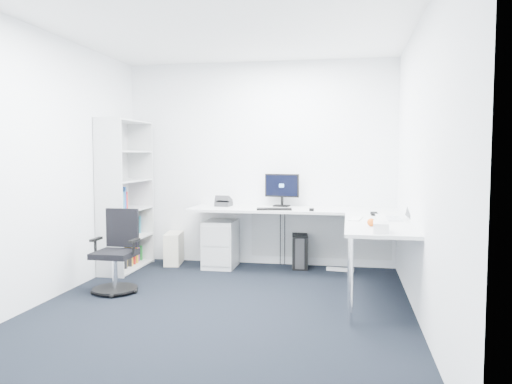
% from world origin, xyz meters
% --- Properties ---
extents(ground, '(4.20, 4.20, 0.00)m').
position_xyz_m(ground, '(0.00, 0.00, 0.00)').
color(ground, black).
extents(ceiling, '(4.20, 4.20, 0.00)m').
position_xyz_m(ceiling, '(0.00, 0.00, 2.70)').
color(ceiling, white).
extents(wall_back, '(3.60, 0.02, 2.70)m').
position_xyz_m(wall_back, '(0.00, 2.10, 1.35)').
color(wall_back, white).
rests_on(wall_back, ground).
extents(wall_front, '(3.60, 0.02, 2.70)m').
position_xyz_m(wall_front, '(0.00, -2.10, 1.35)').
color(wall_front, white).
rests_on(wall_front, ground).
extents(wall_left, '(0.02, 4.20, 2.70)m').
position_xyz_m(wall_left, '(-1.80, 0.00, 1.35)').
color(wall_left, white).
rests_on(wall_left, ground).
extents(wall_right, '(0.02, 4.20, 2.70)m').
position_xyz_m(wall_right, '(1.80, 0.00, 1.35)').
color(wall_right, white).
rests_on(wall_right, ground).
extents(l_desk, '(2.72, 1.53, 0.80)m').
position_xyz_m(l_desk, '(0.55, 1.40, 0.40)').
color(l_desk, silver).
rests_on(l_desk, ground).
extents(drawer_pedestal, '(0.40, 0.50, 0.61)m').
position_xyz_m(drawer_pedestal, '(-0.46, 1.79, 0.31)').
color(drawer_pedestal, silver).
rests_on(drawer_pedestal, ground).
extents(bookshelf, '(0.37, 0.96, 1.92)m').
position_xyz_m(bookshelf, '(-1.62, 1.45, 0.96)').
color(bookshelf, silver).
rests_on(bookshelf, ground).
extents(task_chair, '(0.50, 0.50, 0.88)m').
position_xyz_m(task_chair, '(-1.26, 0.39, 0.44)').
color(task_chair, black).
rests_on(task_chair, ground).
extents(black_pc_tower, '(0.25, 0.46, 0.43)m').
position_xyz_m(black_pc_tower, '(0.57, 1.97, 0.22)').
color(black_pc_tower, black).
rests_on(black_pc_tower, ground).
extents(beige_pc_tower, '(0.27, 0.47, 0.42)m').
position_xyz_m(beige_pc_tower, '(-1.13, 1.85, 0.21)').
color(beige_pc_tower, beige).
rests_on(beige_pc_tower, ground).
extents(power_strip, '(0.35, 0.10, 0.04)m').
position_xyz_m(power_strip, '(1.09, 1.83, 0.02)').
color(power_strip, white).
rests_on(power_strip, ground).
extents(monitor, '(0.48, 0.22, 0.44)m').
position_xyz_m(monitor, '(0.32, 1.96, 1.02)').
color(monitor, black).
rests_on(monitor, l_desk).
extents(black_keyboard, '(0.44, 0.21, 0.02)m').
position_xyz_m(black_keyboard, '(0.29, 1.53, 0.81)').
color(black_keyboard, black).
rests_on(black_keyboard, l_desk).
extents(mouse, '(0.06, 0.10, 0.03)m').
position_xyz_m(mouse, '(0.75, 1.52, 0.81)').
color(mouse, black).
rests_on(mouse, l_desk).
extents(desk_phone, '(0.21, 0.21, 0.14)m').
position_xyz_m(desk_phone, '(-0.43, 1.86, 0.86)').
color(desk_phone, '#29292B').
rests_on(desk_phone, l_desk).
extents(laptop, '(0.37, 0.36, 0.25)m').
position_xyz_m(laptop, '(1.61, 0.85, 0.92)').
color(laptop, silver).
rests_on(laptop, l_desk).
extents(white_keyboard, '(0.16, 0.38, 0.01)m').
position_xyz_m(white_keyboard, '(1.26, 0.81, 0.80)').
color(white_keyboard, white).
rests_on(white_keyboard, l_desk).
extents(headphones, '(0.12, 0.19, 0.05)m').
position_xyz_m(headphones, '(1.47, 1.23, 0.82)').
color(headphones, black).
rests_on(headphones, l_desk).
extents(orange_fruit, '(0.08, 0.08, 0.08)m').
position_xyz_m(orange_fruit, '(1.39, 0.31, 0.83)').
color(orange_fruit, orange).
rests_on(orange_fruit, l_desk).
extents(tissue_box, '(0.14, 0.26, 0.09)m').
position_xyz_m(tissue_box, '(1.46, -0.04, 0.84)').
color(tissue_box, white).
rests_on(tissue_box, l_desk).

